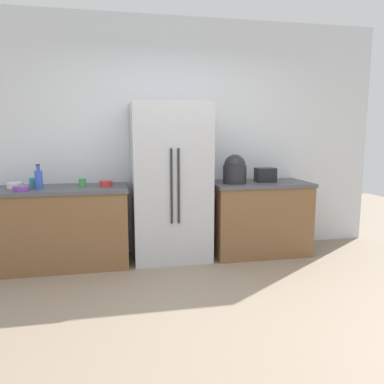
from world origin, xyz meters
The scene contains 13 objects.
ground_plane centered at (0.00, 0.00, 0.00)m, with size 10.86×10.86×0.00m, color gray.
kitchen_back_panel centered at (0.00, 1.96, 1.42)m, with size 5.43×0.10×2.85m, color silver.
counter_left centered at (-1.31, 1.57, 0.44)m, with size 1.54×0.68×0.89m.
counter_right centered at (1.06, 1.57, 0.44)m, with size 1.19×0.68×0.89m.
refrigerator centered at (-0.04, 1.58, 0.91)m, with size 0.89×0.65×1.82m.
toaster centered at (1.13, 1.56, 0.97)m, with size 0.23×0.17×0.17m, color black.
rice_cooker centered at (0.72, 1.53, 1.05)m, with size 0.28×0.28×0.34m.
bottle_a centered at (-1.47, 1.52, 1.00)m, with size 0.08×0.08×0.27m.
cup_a centered at (-1.54, 1.61, 0.94)m, with size 0.09×0.09×0.11m, color teal.
cup_b centered at (-1.03, 1.62, 0.93)m, with size 0.08×0.08×0.09m, color green.
bowl_a centered at (-1.74, 1.62, 0.92)m, with size 0.17×0.17×0.06m, color white.
bowl_b centered at (-1.63, 1.41, 0.91)m, with size 0.16×0.16×0.05m, color purple.
bowl_c centered at (-0.77, 1.58, 0.92)m, with size 0.15×0.15×0.06m, color red.
Camera 1 is at (-0.70, -2.80, 1.49)m, focal length 35.92 mm.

